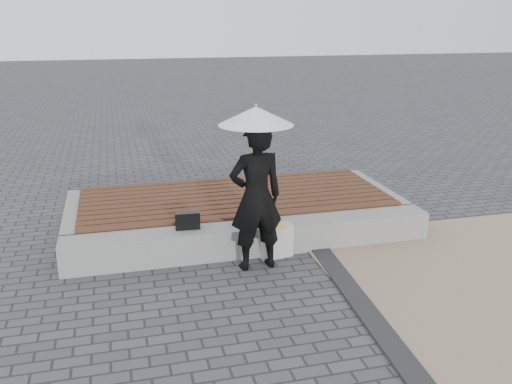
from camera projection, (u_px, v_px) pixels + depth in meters
ground at (290, 308)px, 6.05m from camera, size 80.00×80.00×0.00m
edging_band at (374, 321)px, 5.76m from camera, size 0.61×5.20×0.04m
seating_ledge at (254, 238)px, 7.47m from camera, size 5.00×0.45×0.40m
timber_platform at (235, 209)px, 8.57m from camera, size 5.00×2.00×0.40m
timber_decking at (234, 196)px, 8.51m from camera, size 4.60×2.00×0.04m
woman at (256, 197)px, 6.79m from camera, size 0.72×0.51×1.86m
parasol at (256, 116)px, 6.48m from camera, size 0.90×0.90×1.15m
handbag at (188, 221)px, 7.20m from camera, size 0.33×0.13×0.23m
canvas_tote at (276, 241)px, 7.30m from camera, size 0.44×0.24×0.44m
magazine at (278, 226)px, 7.19m from camera, size 0.31×0.28×0.01m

